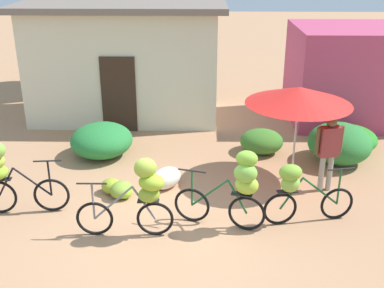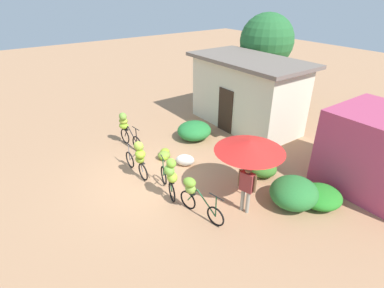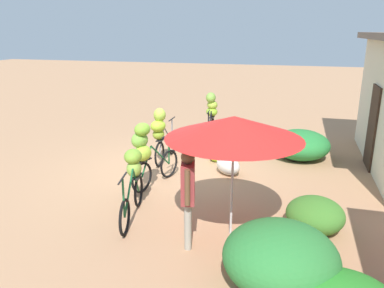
% 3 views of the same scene
% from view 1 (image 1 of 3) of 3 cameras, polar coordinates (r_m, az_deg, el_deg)
% --- Properties ---
extents(ground_plane, '(60.00, 60.00, 0.00)m').
position_cam_1_polar(ground_plane, '(8.52, -3.45, -9.97)').
color(ground_plane, tan).
extents(building_low, '(5.59, 3.03, 3.20)m').
position_cam_1_polar(building_low, '(13.67, -8.03, 9.88)').
color(building_low, beige).
rests_on(building_low, ground).
extents(shop_pink, '(3.20, 2.80, 2.59)m').
position_cam_1_polar(shop_pink, '(14.07, 18.39, 7.94)').
color(shop_pink, '#B64064').
rests_on(shop_pink, ground).
extents(hedge_bush_front_left, '(1.44, 1.50, 0.76)m').
position_cam_1_polar(hedge_bush_front_left, '(11.34, -10.75, 0.45)').
color(hedge_bush_front_left, '#277B36').
rests_on(hedge_bush_front_left, ground).
extents(hedge_bush_front_right, '(1.02, 0.97, 0.56)m').
position_cam_1_polar(hedge_bush_front_right, '(11.47, 8.31, 0.33)').
color(hedge_bush_front_right, '#3C7929').
rests_on(hedge_bush_front_right, ground).
extents(hedge_bush_mid, '(1.42, 1.49, 0.90)m').
position_cam_1_polar(hedge_bush_mid, '(11.31, 17.22, 0.09)').
color(hedge_bush_mid, '#2B7734').
rests_on(hedge_bush_mid, ground).
extents(hedge_bush_by_door, '(1.23, 1.33, 0.56)m').
position_cam_1_polar(hedge_bush_by_door, '(12.14, 18.46, 0.64)').
color(hedge_bush_by_door, '#298426').
rests_on(hedge_bush_by_door, ground).
extents(market_umbrella, '(2.15, 2.15, 2.00)m').
position_cam_1_polar(market_umbrella, '(9.80, 12.65, 5.69)').
color(market_umbrella, beige).
rests_on(market_umbrella, ground).
extents(bicycle_leftmost, '(1.61, 0.48, 1.44)m').
position_cam_1_polar(bicycle_leftmost, '(9.18, -21.52, -3.19)').
color(bicycle_leftmost, black).
rests_on(bicycle_leftmost, ground).
extents(bicycle_near_pile, '(1.66, 0.41, 1.44)m').
position_cam_1_polar(bicycle_near_pile, '(7.92, -6.08, -5.68)').
color(bicycle_near_pile, black).
rests_on(bicycle_near_pile, ground).
extents(bicycle_center_loaded, '(1.59, 0.60, 1.48)m').
position_cam_1_polar(bicycle_center_loaded, '(8.11, 5.50, -4.82)').
color(bicycle_center_loaded, black).
rests_on(bicycle_center_loaded, ground).
extents(bicycle_by_shop, '(1.66, 0.52, 1.18)m').
position_cam_1_polar(bicycle_by_shop, '(8.48, 12.58, -5.22)').
color(bicycle_by_shop, black).
rests_on(bicycle_by_shop, ground).
extents(banana_pile_on_ground, '(0.81, 0.77, 0.33)m').
position_cam_1_polar(banana_pile_on_ground, '(9.55, -8.77, -5.32)').
color(banana_pile_on_ground, '#8EA529').
rests_on(banana_pile_on_ground, ground).
extents(produce_sack, '(0.80, 0.81, 0.44)m').
position_cam_1_polar(produce_sack, '(9.72, -3.12, -4.09)').
color(produce_sack, silver).
rests_on(produce_sack, ground).
extents(person_vendor, '(0.56, 0.29, 1.58)m').
position_cam_1_polar(person_vendor, '(9.68, 16.03, -0.29)').
color(person_vendor, gray).
rests_on(person_vendor, ground).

